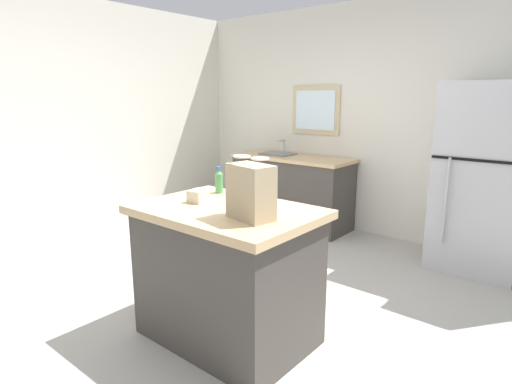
# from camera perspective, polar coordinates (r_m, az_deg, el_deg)

# --- Properties ---
(ground) EXTENTS (6.45, 6.45, 0.00)m
(ground) POSITION_cam_1_polar(r_m,az_deg,el_deg) (3.39, -0.70, -15.69)
(ground) COLOR #ADA89E
(back_wall) EXTENTS (5.38, 0.13, 2.67)m
(back_wall) POSITION_cam_1_polar(r_m,az_deg,el_deg) (5.08, 17.31, 9.08)
(back_wall) COLOR silver
(back_wall) RESTS_ON ground
(left_wall) EXTENTS (0.10, 4.83, 2.67)m
(left_wall) POSITION_cam_1_polar(r_m,az_deg,el_deg) (5.16, -24.41, 8.55)
(left_wall) COLOR silver
(left_wall) RESTS_ON ground
(kitchen_island) EXTENTS (1.17, 0.81, 0.92)m
(kitchen_island) POSITION_cam_1_polar(r_m,az_deg,el_deg) (2.87, -3.90, -10.93)
(kitchen_island) COLOR #423D38
(kitchen_island) RESTS_ON ground
(refrigerator) EXTENTS (0.76, 0.69, 1.75)m
(refrigerator) POSITION_cam_1_polar(r_m,az_deg,el_deg) (4.42, 28.26, 1.58)
(refrigerator) COLOR #B7B7BC
(refrigerator) RESTS_ON ground
(sink_counter) EXTENTS (1.54, 0.61, 1.07)m
(sink_counter) POSITION_cam_1_polar(r_m,az_deg,el_deg) (5.39, 4.77, 0.30)
(sink_counter) COLOR #423D38
(sink_counter) RESTS_ON ground
(shopping_bag) EXTENTS (0.30, 0.21, 0.37)m
(shopping_bag) POSITION_cam_1_polar(r_m,az_deg,el_deg) (2.43, -0.70, 0.06)
(shopping_bag) COLOR tan
(shopping_bag) RESTS_ON kitchen_island
(small_box) EXTENTS (0.12, 0.14, 0.08)m
(small_box) POSITION_cam_1_polar(r_m,az_deg,el_deg) (2.87, -7.79, -0.53)
(small_box) COLOR beige
(small_box) RESTS_ON kitchen_island
(bottle) EXTENTS (0.06, 0.06, 0.20)m
(bottle) POSITION_cam_1_polar(r_m,az_deg,el_deg) (3.12, -5.01, 1.45)
(bottle) COLOR #4C9956
(bottle) RESTS_ON kitchen_island
(ear_defenders) EXTENTS (0.19, 0.19, 0.06)m
(ear_defenders) POSITION_cam_1_polar(r_m,az_deg,el_deg) (2.88, -1.10, -0.75)
(ear_defenders) COLOR black
(ear_defenders) RESTS_ON kitchen_island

